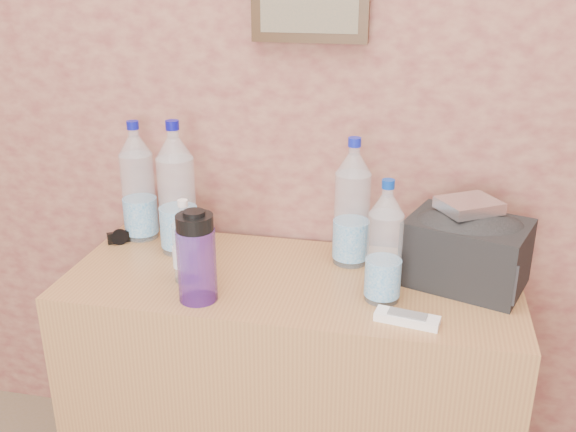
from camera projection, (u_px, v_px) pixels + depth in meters
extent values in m
plane|color=tan|center=(307.00, 11.00, 1.64)|extent=(4.00, 0.00, 4.00)
cube|color=#9C6E41|center=(290.00, 393.00, 1.77)|extent=(1.15, 0.48, 0.72)
cylinder|color=white|center=(138.00, 188.00, 1.83)|extent=(0.09, 0.09, 0.30)
cylinder|color=#0D1292|center=(133.00, 125.00, 1.76)|extent=(0.03, 0.03, 0.02)
cylinder|color=white|center=(177.00, 196.00, 1.73)|extent=(0.10, 0.10, 0.32)
cylinder|color=#0C0C8E|center=(172.00, 125.00, 1.66)|extent=(0.04, 0.04, 0.02)
cylinder|color=white|center=(352.00, 210.00, 1.67)|extent=(0.09, 0.09, 0.30)
cylinder|color=#111DAE|center=(355.00, 142.00, 1.60)|extent=(0.03, 0.03, 0.02)
cylinder|color=silver|center=(384.00, 249.00, 1.48)|extent=(0.08, 0.08, 0.26)
cylinder|color=#09369D|center=(388.00, 184.00, 1.42)|extent=(0.03, 0.03, 0.02)
cylinder|color=silver|center=(185.00, 246.00, 1.59)|extent=(0.06, 0.06, 0.19)
cylinder|color=white|center=(183.00, 203.00, 1.55)|extent=(0.02, 0.02, 0.02)
cylinder|color=#502288|center=(197.00, 265.00, 1.50)|extent=(0.09, 0.09, 0.18)
cylinder|color=black|center=(194.00, 220.00, 1.46)|extent=(0.09, 0.09, 0.05)
cube|color=silver|center=(407.00, 319.00, 1.43)|extent=(0.15, 0.07, 0.02)
cube|color=silver|center=(469.00, 205.00, 1.55)|extent=(0.17, 0.17, 0.03)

